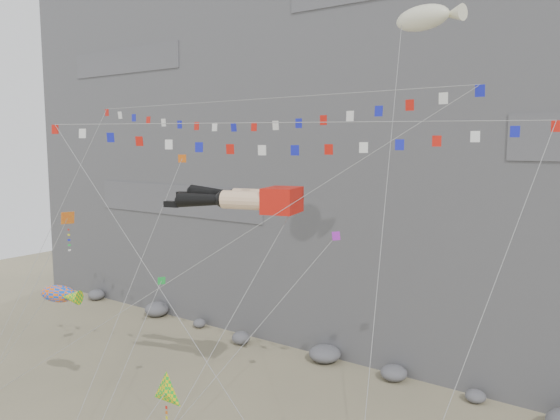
{
  "coord_description": "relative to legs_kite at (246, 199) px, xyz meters",
  "views": [
    {
      "loc": [
        21.73,
        -19.62,
        17.67
      ],
      "look_at": [
        1.25,
        9.0,
        13.3
      ],
      "focal_mm": 35.0,
      "sensor_mm": 36.0,
      "label": 1
    }
  ],
  "objects": [
    {
      "name": "legs_kite",
      "position": [
        0.0,
        0.0,
        0.0
      ],
      "size": [
        8.44,
        14.29,
        19.23
      ],
      "rotation": [
        0.0,
        0.0,
        0.27
      ],
      "color": "red",
      "rests_on": "ground"
    },
    {
      "name": "small_kite_b",
      "position": [
        5.02,
        1.36,
        -2.18
      ],
      "size": [
        6.82,
        12.05,
        18.0
      ],
      "color": "purple",
      "rests_on": "ground"
    },
    {
      "name": "cliff",
      "position": [
        -1.69,
        27.06,
        10.61
      ],
      "size": [
        80.0,
        28.0,
        50.0
      ],
      "primitive_type": "cube",
      "color": "slate",
      "rests_on": "ground"
    },
    {
      "name": "small_kite_c",
      "position": [
        -4.22,
        -2.98,
        -5.16
      ],
      "size": [
        3.9,
        10.48,
        14.04
      ],
      "color": "green",
      "rests_on": "ground"
    },
    {
      "name": "delta_kite",
      "position": [
        0.47,
        -6.99,
        -9.05
      ],
      "size": [
        2.15,
        7.17,
        8.71
      ],
      "color": "yellow",
      "rests_on": "ground"
    },
    {
      "name": "talus_boulders",
      "position": [
        -1.69,
        12.06,
        -13.79
      ],
      "size": [
        60.0,
        3.0,
        1.2
      ],
      "primitive_type": null,
      "color": "slate",
      "rests_on": "ground"
    },
    {
      "name": "flag_banner_lower",
      "position": [
        2.8,
        -0.61,
        4.3
      ],
      "size": [
        25.38,
        12.32,
        22.01
      ],
      "color": "red",
      "rests_on": "ground"
    },
    {
      "name": "fish_windsock",
      "position": [
        -11.4,
        -5.12,
        -6.4
      ],
      "size": [
        7.72,
        4.53,
        10.34
      ],
      "color": "#FF640D",
      "rests_on": "ground"
    },
    {
      "name": "harlequin_kite",
      "position": [
        -12.36,
        -3.61,
        -1.77
      ],
      "size": [
        4.03,
        6.4,
        14.12
      ],
      "color": "red",
      "rests_on": "ground"
    },
    {
      "name": "small_kite_a",
      "position": [
        -6.6,
        1.22,
        1.89
      ],
      "size": [
        3.63,
        13.46,
        21.11
      ],
      "color": "#DD5C12",
      "rests_on": "ground"
    },
    {
      "name": "flag_banner_upper",
      "position": [
        -2.07,
        2.36,
        5.88
      ],
      "size": [
        29.46,
        12.26,
        27.44
      ],
      "color": "red",
      "rests_on": "ground"
    },
    {
      "name": "blimp_windsock",
      "position": [
        8.24,
        5.48,
        10.08
      ],
      "size": [
        5.27,
        14.51,
        27.97
      ],
      "color": "#F2EEC7",
      "rests_on": "ground"
    }
  ]
}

